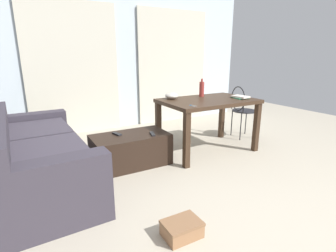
# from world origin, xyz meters

# --- Properties ---
(ground_plane) EXTENTS (8.81, 8.81, 0.00)m
(ground_plane) POSITION_xyz_m (0.00, 1.44, 0.00)
(ground_plane) COLOR #B2A893
(wall_back) EXTENTS (5.08, 0.10, 2.66)m
(wall_back) POSITION_xyz_m (0.00, 3.67, 1.33)
(wall_back) COLOR silver
(wall_back) RESTS_ON ground
(curtains) EXTENTS (3.47, 0.03, 2.20)m
(curtains) POSITION_xyz_m (0.00, 3.59, 1.10)
(curtains) COLOR beige
(curtains) RESTS_ON ground
(couch) EXTENTS (0.96, 2.06, 0.77)m
(couch) POSITION_xyz_m (-1.74, 1.81, 0.31)
(couch) COLOR #38333D
(couch) RESTS_ON ground
(coffee_table) EXTENTS (0.94, 0.52, 0.39)m
(coffee_table) POSITION_xyz_m (-0.68, 1.82, 0.20)
(coffee_table) COLOR black
(coffee_table) RESTS_ON ground
(craft_table) EXTENTS (1.29, 0.84, 0.75)m
(craft_table) POSITION_xyz_m (0.47, 1.77, 0.65)
(craft_table) COLOR #382619
(craft_table) RESTS_ON ground
(wire_chair) EXTENTS (0.40, 0.42, 0.86)m
(wire_chair) POSITION_xyz_m (1.33, 1.98, 0.53)
(wire_chair) COLOR black
(wire_chair) RESTS_ON ground
(bottle_near) EXTENTS (0.07, 0.07, 0.26)m
(bottle_near) POSITION_xyz_m (0.55, 2.03, 0.86)
(bottle_near) COLOR #99332D
(bottle_near) RESTS_ON craft_table
(bowl) EXTENTS (0.19, 0.19, 0.09)m
(bowl) POSITION_xyz_m (0.05, 2.06, 0.79)
(bowl) COLOR beige
(bowl) RESTS_ON craft_table
(book_stack) EXTENTS (0.20, 0.25, 0.04)m
(book_stack) POSITION_xyz_m (0.93, 1.62, 0.77)
(book_stack) COLOR #2D7F56
(book_stack) RESTS_ON craft_table
(scissors) EXTENTS (0.06, 0.11, 0.00)m
(scissors) POSITION_xyz_m (0.00, 1.49, 0.75)
(scissors) COLOR #9EA0A5
(scissors) RESTS_ON craft_table
(tv_remote_primary) EXTENTS (0.09, 0.15, 0.02)m
(tv_remote_primary) POSITION_xyz_m (-0.82, 1.91, 0.40)
(tv_remote_primary) COLOR #232326
(tv_remote_primary) RESTS_ON coffee_table
(tv_remote_secondary) EXTENTS (0.09, 0.17, 0.02)m
(tv_remote_secondary) POSITION_xyz_m (-0.44, 1.70, 0.40)
(tv_remote_secondary) COLOR #232326
(tv_remote_secondary) RESTS_ON coffee_table
(shoebox) EXTENTS (0.29, 0.21, 0.13)m
(shoebox) POSITION_xyz_m (-0.85, 0.36, 0.06)
(shoebox) COLOR #996B47
(shoebox) RESTS_ON ground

